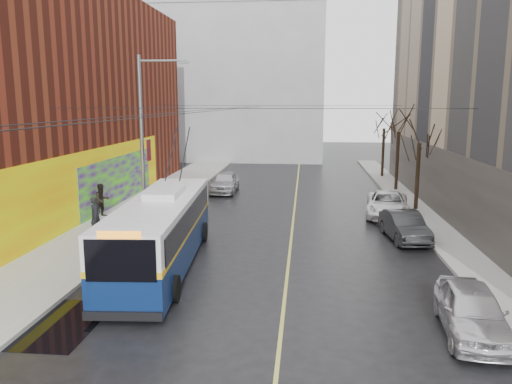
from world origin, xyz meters
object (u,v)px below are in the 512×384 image
Objects in this scene: tree_near at (420,130)px; trolleybus at (162,230)px; parked_car_a at (472,310)px; following_car at (225,182)px; pedestrian_c at (161,197)px; streetlight_pole at (145,138)px; tree_mid at (399,121)px; parked_car_c at (387,204)px; pedestrian_a at (96,215)px; tree_far at (385,120)px; pedestrian_b at (102,200)px; parked_car_b at (404,226)px.

tree_near reaches higher than trolleybus.
following_car is (-10.83, 22.12, 0.06)m from parked_car_a.
tree_near is 3.80× the size of pedestrian_c.
streetlight_pole is 5.34× the size of pedestrian_c.
streetlight_pole is 1.35× the size of tree_mid.
pedestrian_a reaches higher than parked_car_c.
pedestrian_b is (-18.48, -17.99, -4.04)m from tree_far.
tree_mid is at bearing -90.00° from tree_far.
parked_car_b is 14.27m from pedestrian_c.
following_car is (-12.83, -8.82, -4.36)m from tree_far.
pedestrian_b reaches higher than pedestrian_a.
trolleybus is 11.83m from parked_car_a.
streetlight_pole is at bearing -153.89° from parked_car_c.
following_car is 7.91m from pedestrian_c.
streetlight_pole is at bearing -85.16° from pedestrian_b.
following_car is at bearing -145.50° from tree_far.
trolleybus reaches higher than pedestrian_a.
tree_mid reaches higher than pedestrian_a.
following_car is (2.31, 11.18, -4.07)m from streetlight_pole.
parked_car_c is at bearing 39.64° from trolleybus.
tree_mid is 1.30× the size of parked_car_c.
streetlight_pole is 1.74× the size of parked_car_c.
tree_far is 31.32m from parked_car_a.
parked_car_c is 16.64m from pedestrian_b.
parked_car_a is at bearing -82.17° from parked_car_c.
pedestrian_a is at bearing -125.99° from pedestrian_b.
tree_mid is 1.58× the size of parked_car_a.
parked_car_a is at bearing -96.79° from parked_car_b.
parked_car_b is (10.66, 4.99, -0.81)m from trolleybus.
pedestrian_b is at bearing 148.89° from streetlight_pole.
pedestrian_c is (-2.84, 9.60, -0.51)m from trolleybus.
tree_far is at bearing 77.73° from parked_car_b.
tree_far is 28.03m from pedestrian_a.
tree_far is 3.51× the size of pedestrian_a.
pedestrian_a is (-4.43, -12.90, 0.30)m from following_car.
tree_far reaches higher than following_car.
parked_car_b is (-2.00, -6.87, -4.27)m from tree_near.
parked_car_c is 2.70× the size of pedestrian_b.
parked_car_a is at bearing 168.00° from pedestrian_c.
tree_mid is at bearing 52.04° from trolleybus.
pedestrian_c is (1.76, 5.45, -0.09)m from pedestrian_a.
tree_near is 3.42× the size of pedestrian_a.
trolleybus is 10.02m from pedestrian_c.
trolleybus is at bearing 159.56° from parked_car_a.
tree_near is (15.14, 6.00, 0.13)m from streetlight_pole.
tree_mid reaches higher than pedestrian_b.
streetlight_pole is 2.11× the size of parked_car_b.
pedestrian_c is (-13.50, 4.61, 0.29)m from parked_car_b.
tree_far is 26.10m from pedestrian_b.
pedestrian_a reaches higher than following_car.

